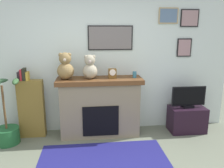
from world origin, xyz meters
TOP-DOWN VIEW (x-y plane):
  - back_wall at (0.01, 2.00)m, footprint 5.20×0.15m
  - fireplace at (0.10, 1.70)m, footprint 1.51×0.54m
  - bookshelf at (-1.12, 1.74)m, footprint 0.44×0.16m
  - potted_plant at (-1.50, 1.50)m, footprint 0.57×0.53m
  - tv_stand at (1.74, 1.64)m, footprint 0.66×0.40m
  - television at (1.74, 1.64)m, footprint 0.64×0.14m
  - area_rug at (0.10, 0.78)m, footprint 1.94×1.10m
  - candle_jar at (0.72, 1.68)m, footprint 0.07×0.07m
  - mantel_clock at (0.32, 1.68)m, footprint 0.14×0.10m
  - teddy_bear_brown at (-0.48, 1.68)m, footprint 0.29×0.29m
  - teddy_bear_tan at (-0.07, 1.68)m, footprint 0.26×0.26m

SIDE VIEW (x-z plane):
  - area_rug at x=0.10m, z-range 0.00..0.01m
  - tv_stand at x=1.74m, z-range 0.00..0.48m
  - potted_plant at x=-1.50m, z-range -0.27..0.87m
  - fireplace at x=0.10m, z-range 0.01..1.07m
  - bookshelf at x=-1.12m, z-range -0.08..1.18m
  - television at x=1.74m, z-range 0.47..0.87m
  - candle_jar at x=0.72m, z-range 1.06..1.17m
  - mantel_clock at x=0.32m, z-range 1.06..1.23m
  - teddy_bear_tan at x=-0.07m, z-range 1.04..1.46m
  - teddy_bear_brown at x=-0.48m, z-range 1.04..1.50m
  - back_wall at x=0.01m, z-range 0.01..2.61m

